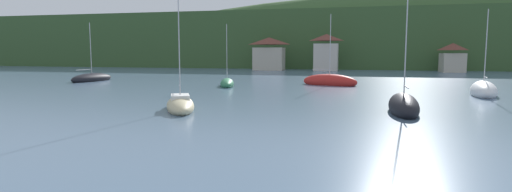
{
  "coord_description": "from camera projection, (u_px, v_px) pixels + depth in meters",
  "views": [
    {
      "loc": [
        6.51,
        18.91,
        4.06
      ],
      "look_at": [
        0.0,
        44.62,
        1.11
      ],
      "focal_mm": 28.14,
      "sensor_mm": 36.0,
      "label": 1
    }
  ],
  "objects": [
    {
      "name": "shore_building_west",
      "position": [
        269.0,
        54.0,
        87.57
      ],
      "size": [
        6.77,
        4.65,
        7.11
      ],
      "color": "#BCB29E",
      "rests_on": "ground_plane"
    },
    {
      "name": "shore_building_westcentral",
      "position": [
        326.0,
        53.0,
        84.34
      ],
      "size": [
        5.17,
        4.23,
        7.7
      ],
      "color": "beige",
      "rests_on": "ground_plane"
    },
    {
      "name": "sailboat_far_6",
      "position": [
        92.0,
        79.0,
        55.11
      ],
      "size": [
        2.79,
        7.48,
        8.37
      ],
      "rotation": [
        0.0,
        0.0,
        1.48
      ],
      "color": "black",
      "rests_on": "ground_plane"
    },
    {
      "name": "wooded_hillside",
      "position": [
        433.0,
        45.0,
        108.24
      ],
      "size": [
        352.0,
        44.36,
        33.5
      ],
      "color": "#38562D",
      "rests_on": "ground_plane"
    },
    {
      "name": "sailboat_mid_10",
      "position": [
        180.0,
        105.0,
        28.01
      ],
      "size": [
        4.42,
        6.39,
        8.68
      ],
      "rotation": [
        0.0,
        0.0,
        5.17
      ],
      "color": "#CCBC8E",
      "rests_on": "ground_plane"
    },
    {
      "name": "sailboat_far_9",
      "position": [
        483.0,
        91.0,
        37.13
      ],
      "size": [
        3.34,
        7.13,
        8.42
      ],
      "rotation": [
        0.0,
        0.0,
        1.39
      ],
      "color": "white",
      "rests_on": "ground_plane"
    },
    {
      "name": "sailboat_far_2",
      "position": [
        330.0,
        82.0,
        48.59
      ],
      "size": [
        7.34,
        4.6,
        9.0
      ],
      "rotation": [
        0.0,
        0.0,
        5.93
      ],
      "color": "red",
      "rests_on": "ground_plane"
    },
    {
      "name": "sailboat_mid_8",
      "position": [
        403.0,
        107.0,
        26.73
      ],
      "size": [
        1.89,
        6.5,
        9.1
      ],
      "rotation": [
        0.0,
        0.0,
        1.58
      ],
      "color": "black",
      "rests_on": "ground_plane"
    },
    {
      "name": "sailboat_far_0",
      "position": [
        227.0,
        84.0,
        47.15
      ],
      "size": [
        3.25,
        6.05,
        7.56
      ],
      "rotation": [
        0.0,
        0.0,
        5.02
      ],
      "color": "#2D754C",
      "rests_on": "ground_plane"
    },
    {
      "name": "shore_building_central",
      "position": [
        452.0,
        58.0,
        79.2
      ],
      "size": [
        4.22,
        5.91,
        5.72
      ],
      "color": "#BCB29E",
      "rests_on": "ground_plane"
    }
  ]
}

